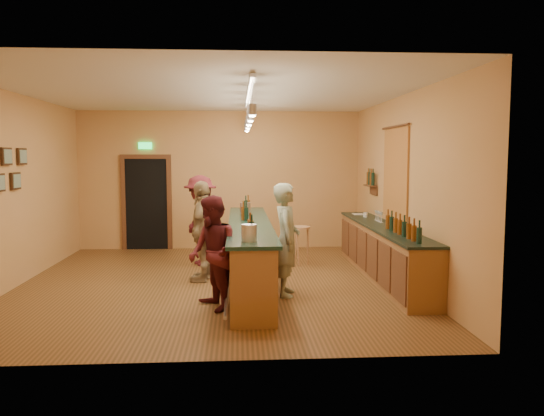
{
  "coord_description": "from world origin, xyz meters",
  "views": [
    {
      "loc": [
        0.41,
        -8.92,
        2.14
      ],
      "look_at": [
        1.0,
        0.2,
        1.26
      ],
      "focal_mm": 35.0,
      "sensor_mm": 36.0,
      "label": 1
    }
  ],
  "objects": [
    {
      "name": "customer_a",
      "position": [
        0.06,
        -1.59,
        0.81
      ],
      "size": [
        0.87,
        0.96,
        1.61
      ],
      "primitive_type": "imported",
      "rotation": [
        0.0,
        0.0,
        -1.16
      ],
      "color": "#59191E",
      "rests_on": "floor"
    },
    {
      "name": "customer_b",
      "position": [
        -0.2,
        0.2,
        0.87
      ],
      "size": [
        0.59,
        1.07,
        1.74
      ],
      "primitive_type": "imported",
      "rotation": [
        0.0,
        0.0,
        -1.74
      ],
      "color": "#997A51",
      "rests_on": "floor"
    },
    {
      "name": "ceiling",
      "position": [
        0.0,
        0.0,
        3.2
      ],
      "size": [
        6.5,
        7.0,
        0.02
      ],
      "primitive_type": "cube",
      "color": "silver",
      "rests_on": "wall_back"
    },
    {
      "name": "pendant_track",
      "position": [
        0.61,
        -0.0,
        2.98
      ],
      "size": [
        0.11,
        4.6,
        0.5
      ],
      "color": "silver",
      "rests_on": "ceiling"
    },
    {
      "name": "bottle_shelf",
      "position": [
        3.17,
        1.9,
        1.67
      ],
      "size": [
        0.17,
        0.55,
        0.54
      ],
      "color": "#4A2D16",
      "rests_on": "wall_right"
    },
    {
      "name": "floor",
      "position": [
        0.0,
        0.0,
        0.0
      ],
      "size": [
        7.0,
        7.0,
        0.0
      ],
      "primitive_type": "plane",
      "color": "#523717",
      "rests_on": "ground"
    },
    {
      "name": "customer_c",
      "position": [
        -0.33,
        1.57,
        0.89
      ],
      "size": [
        1.05,
        1.32,
        1.79
      ],
      "primitive_type": "imported",
      "rotation": [
        0.0,
        0.0,
        -1.18
      ],
      "color": "#59191E",
      "rests_on": "floor"
    },
    {
      "name": "wall_right",
      "position": [
        3.25,
        0.0,
        1.6
      ],
      "size": [
        0.02,
        7.0,
        3.2
      ],
      "primitive_type": "cube",
      "color": "#BE8847",
      "rests_on": "floor"
    },
    {
      "name": "wall_left",
      "position": [
        -3.25,
        0.0,
        1.6
      ],
      "size": [
        0.02,
        7.0,
        3.2
      ],
      "primitive_type": "cube",
      "color": "#BE8847",
      "rests_on": "floor"
    },
    {
      "name": "back_counter",
      "position": [
        2.97,
        0.18,
        0.49
      ],
      "size": [
        0.6,
        4.55,
        1.27
      ],
      "color": "brown",
      "rests_on": "floor"
    },
    {
      "name": "wall_front",
      "position": [
        0.0,
        -3.5,
        1.6
      ],
      "size": [
        6.5,
        0.02,
        3.2
      ],
      "primitive_type": "cube",
      "color": "#BE8847",
      "rests_on": "floor"
    },
    {
      "name": "tasting_bar",
      "position": [
        0.6,
        -0.0,
        0.61
      ],
      "size": [
        0.73,
        5.1,
        1.38
      ],
      "color": "brown",
      "rests_on": "floor"
    },
    {
      "name": "doorway",
      "position": [
        -1.7,
        3.47,
        1.13
      ],
      "size": [
        1.15,
        0.09,
        2.48
      ],
      "color": "black",
      "rests_on": "wall_back"
    },
    {
      "name": "tapestry",
      "position": [
        3.23,
        0.4,
        1.85
      ],
      "size": [
        0.03,
        1.4,
        1.6
      ],
      "primitive_type": "cube",
      "color": "#A53D21",
      "rests_on": "wall_right"
    },
    {
      "name": "bar_stool",
      "position": [
        1.65,
        1.42,
        0.63
      ],
      "size": [
        0.37,
        0.37,
        0.77
      ],
      "rotation": [
        0.0,
        0.0,
        -0.27
      ],
      "color": "#986544",
      "rests_on": "floor"
    },
    {
      "name": "bartender",
      "position": [
        1.16,
        -0.87,
        0.87
      ],
      "size": [
        0.48,
        0.67,
        1.74
      ],
      "primitive_type": "imported",
      "rotation": [
        0.0,
        0.0,
        1.47
      ],
      "color": "gray",
      "rests_on": "floor"
    },
    {
      "name": "wall_back",
      "position": [
        0.0,
        3.5,
        1.6
      ],
      "size": [
        6.5,
        0.02,
        3.2
      ],
      "primitive_type": "cube",
      "color": "#BE8847",
      "rests_on": "floor"
    }
  ]
}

